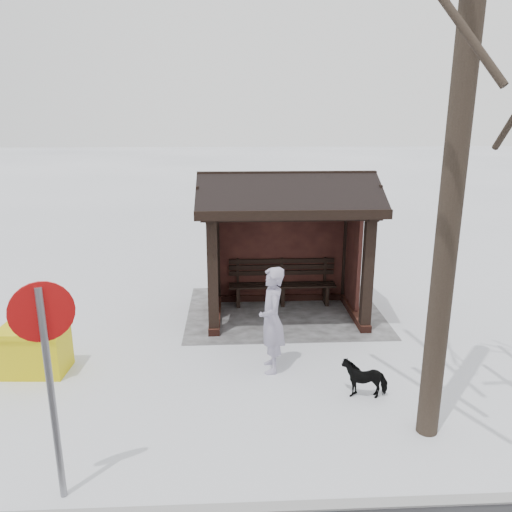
{
  "coord_description": "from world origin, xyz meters",
  "views": [
    {
      "loc": [
        1.13,
        9.99,
        4.16
      ],
      "look_at": [
        0.67,
        0.8,
        1.56
      ],
      "focal_mm": 35.0,
      "sensor_mm": 36.0,
      "label": 1
    }
  ],
  "objects": [
    {
      "name": "bus_shelter",
      "position": [
        0.0,
        -0.16,
        2.17
      ],
      "size": [
        3.6,
        2.4,
        3.09
      ],
      "color": "#3B1B15",
      "rests_on": "ground"
    },
    {
      "name": "kerb",
      "position": [
        0.0,
        5.5,
        0.01
      ],
      "size": [
        120.0,
        0.15,
        0.06
      ],
      "primitive_type": "cube",
      "color": "gray",
      "rests_on": "ground"
    },
    {
      "name": "pedestrian",
      "position": [
        0.48,
        2.37,
        0.91
      ],
      "size": [
        0.46,
        0.68,
        1.81
      ],
      "primitive_type": "imported",
      "rotation": [
        0.0,
        0.0,
        1.61
      ],
      "color": "#9A93AC",
      "rests_on": "ground"
    },
    {
      "name": "road_sign",
      "position": [
        3.08,
        5.16,
        1.82
      ],
      "size": [
        0.61,
        0.28,
        2.56
      ],
      "rotation": [
        0.0,
        0.0,
        0.4
      ],
      "color": "slate",
      "rests_on": "ground"
    },
    {
      "name": "ground",
      "position": [
        0.0,
        0.0,
        0.0
      ],
      "size": [
        120.0,
        120.0,
        0.0
      ],
      "primitive_type": "plane",
      "color": "white",
      "rests_on": "ground"
    },
    {
      "name": "grit_bin",
      "position": [
        4.42,
        2.26,
        0.41
      ],
      "size": [
        1.1,
        0.78,
        0.82
      ],
      "rotation": [
        0.0,
        0.0,
        -0.05
      ],
      "color": "#CDBD0C",
      "rests_on": "ground"
    },
    {
      "name": "dog",
      "position": [
        -0.88,
        3.22,
        0.29
      ],
      "size": [
        0.71,
        0.36,
        0.58
      ],
      "primitive_type": "imported",
      "rotation": [
        0.0,
        0.0,
        1.49
      ],
      "color": "black",
      "rests_on": "ground"
    },
    {
      "name": "trampled_patch",
      "position": [
        0.0,
        -0.2,
        0.01
      ],
      "size": [
        4.2,
        3.2,
        0.02
      ],
      "primitive_type": "cube",
      "color": "gray",
      "rests_on": "ground"
    }
  ]
}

